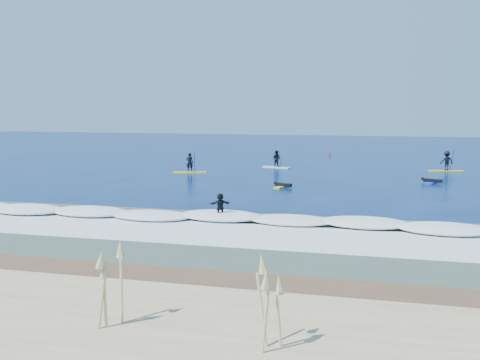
% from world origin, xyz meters
% --- Properties ---
extents(ground, '(160.00, 160.00, 0.00)m').
position_xyz_m(ground, '(0.00, 0.00, 0.00)').
color(ground, '#031944').
rests_on(ground, ground).
extents(dune, '(90.00, 7.00, 2.00)m').
position_xyz_m(dune, '(0.00, -27.00, 0.00)').
color(dune, tan).
rests_on(dune, ground).
extents(wet_sand_strip, '(90.00, 5.00, 0.08)m').
position_xyz_m(wet_sand_strip, '(0.00, -21.50, 0.00)').
color(wet_sand_strip, brown).
rests_on(wet_sand_strip, ground).
extents(shallow_water, '(90.00, 13.00, 0.01)m').
position_xyz_m(shallow_water, '(0.00, -14.00, 0.01)').
color(shallow_water, '#3B5143').
rests_on(shallow_water, ground).
extents(breaking_wave, '(40.00, 6.00, 0.30)m').
position_xyz_m(breaking_wave, '(0.00, -10.00, 0.00)').
color(breaking_wave, white).
rests_on(breaking_wave, ground).
extents(whitewater, '(34.00, 5.00, 0.02)m').
position_xyz_m(whitewater, '(0.00, -13.00, 0.00)').
color(whitewater, silver).
rests_on(whitewater, ground).
extents(dune_grass, '(40.00, 4.00, 1.70)m').
position_xyz_m(dune_grass, '(0.00, -27.00, 1.85)').
color(dune_grass, '#C9C27B').
rests_on(dune_grass, dune).
extents(sup_paddler_left, '(3.29, 1.76, 2.25)m').
position_xyz_m(sup_paddler_left, '(-7.71, 10.29, 0.70)').
color(sup_paddler_left, yellow).
rests_on(sup_paddler_left, ground).
extents(sup_paddler_center, '(3.09, 1.61, 2.11)m').
position_xyz_m(sup_paddler_center, '(-0.27, 16.45, 0.79)').
color(sup_paddler_center, silver).
rests_on(sup_paddler_center, ground).
extents(sup_paddler_right, '(3.45, 1.67, 2.35)m').
position_xyz_m(sup_paddler_right, '(16.61, 17.30, 0.92)').
color(sup_paddler_right, gold).
rests_on(sup_paddler_right, ground).
extents(prone_paddler_near, '(1.56, 2.07, 0.42)m').
position_xyz_m(prone_paddler_near, '(2.50, 3.25, 0.14)').
color(prone_paddler_near, yellow).
rests_on(prone_paddler_near, ground).
extents(prone_paddler_far, '(1.70, 2.26, 0.46)m').
position_xyz_m(prone_paddler_far, '(14.31, 8.47, 0.16)').
color(prone_paddler_far, '#1840B7').
rests_on(prone_paddler_far, ground).
extents(wave_surfer, '(1.98, 1.36, 1.41)m').
position_xyz_m(wave_surfer, '(1.03, -9.89, 0.80)').
color(wave_surfer, white).
rests_on(wave_surfer, breaking_wave).
extents(marker_buoy, '(0.25, 0.25, 0.60)m').
position_xyz_m(marker_buoy, '(4.13, 31.58, 0.26)').
color(marker_buoy, red).
rests_on(marker_buoy, ground).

